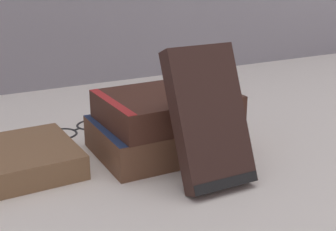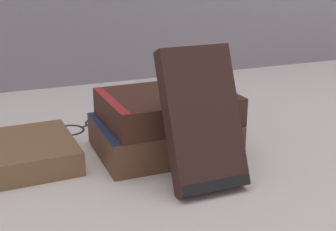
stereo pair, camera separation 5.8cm
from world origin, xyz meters
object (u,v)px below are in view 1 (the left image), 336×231
at_px(book_flat_bottom, 159,136).
at_px(book_leaning_front, 210,122).
at_px(pocket_watch, 194,86).
at_px(reading_glasses, 77,129).
at_px(book_flat_top, 163,107).

distance_m(book_flat_bottom, book_leaning_front, 0.12).
xyz_separation_m(book_leaning_front, pocket_watch, (0.05, 0.11, 0.01)).
bearing_deg(pocket_watch, book_leaning_front, -112.05).
height_order(book_leaning_front, reading_glasses, book_leaning_front).
height_order(book_flat_bottom, book_leaning_front, book_leaning_front).
distance_m(book_leaning_front, reading_glasses, 0.27).
relative_size(book_flat_bottom, pocket_watch, 3.15).
relative_size(book_flat_top, reading_glasses, 1.50).
relative_size(book_flat_top, book_leaning_front, 1.07).
height_order(book_flat_top, reading_glasses, book_flat_top).
xyz_separation_m(book_flat_bottom, book_leaning_front, (0.01, -0.11, 0.05)).
distance_m(book_flat_top, book_leaning_front, 0.11).
distance_m(book_flat_bottom, reading_glasses, 0.16).
bearing_deg(book_flat_bottom, reading_glasses, 119.35).
bearing_deg(pocket_watch, book_flat_top, -173.63).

